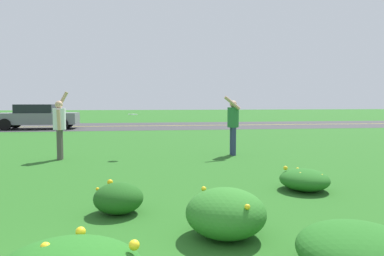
% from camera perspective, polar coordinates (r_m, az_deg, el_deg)
% --- Properties ---
extents(ground_plane, '(120.00, 120.00, 0.00)m').
position_cam_1_polar(ground_plane, '(13.10, -10.35, -3.00)').
color(ground_plane, '#26601E').
extents(highway_strip, '(120.00, 7.85, 0.01)m').
position_cam_1_polar(highway_strip, '(24.55, -9.45, 0.30)').
color(highway_strip, '#38383A').
rests_on(highway_strip, ground).
extents(highway_center_stripe, '(120.00, 0.16, 0.00)m').
position_cam_1_polar(highway_center_stripe, '(24.55, -9.45, 0.31)').
color(highway_center_stripe, yellow).
rests_on(highway_center_stripe, ground).
extents(daylily_clump_mid_left, '(0.71, 0.71, 0.46)m').
position_cam_1_polar(daylily_clump_mid_left, '(5.47, -11.33, -10.62)').
color(daylily_clump_mid_left, '#1E5619').
rests_on(daylily_clump_mid_left, ground).
extents(daylily_clump_mid_center, '(1.14, 1.20, 0.47)m').
position_cam_1_polar(daylily_clump_mid_center, '(3.87, 24.59, -17.00)').
color(daylily_clump_mid_center, '#23661E').
rests_on(daylily_clump_mid_center, ground).
extents(daylily_clump_front_right, '(0.95, 1.00, 0.58)m').
position_cam_1_polar(daylily_clump_front_right, '(4.48, 5.26, -12.97)').
color(daylily_clump_front_right, '#2D7526').
rests_on(daylily_clump_front_right, ground).
extents(daylily_clump_mid_right, '(0.88, 0.96, 0.41)m').
position_cam_1_polar(daylily_clump_mid_right, '(7.03, 17.03, -7.66)').
color(daylily_clump_mid_right, '#23661E').
rests_on(daylily_clump_mid_right, ground).
extents(person_thrower_white_shirt, '(0.39, 0.49, 1.90)m').
position_cam_1_polar(person_thrower_white_shirt, '(10.79, -19.86, 0.56)').
color(person_thrower_white_shirt, silver).
rests_on(person_thrower_white_shirt, ground).
extents(person_catcher_green_shirt, '(0.50, 0.49, 1.78)m').
position_cam_1_polar(person_catcher_green_shirt, '(11.06, 6.37, 0.88)').
color(person_catcher_green_shirt, '#287038').
rests_on(person_catcher_green_shirt, ground).
extents(frisbee_white, '(0.27, 0.27, 0.05)m').
position_cam_1_polar(frisbee_white, '(10.67, -9.16, 2.09)').
color(frisbee_white, white).
extents(car_gray_center_left, '(4.50, 2.00, 1.45)m').
position_cam_1_polar(car_gray_center_left, '(23.48, -22.84, 1.67)').
color(car_gray_center_left, slate).
rests_on(car_gray_center_left, ground).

